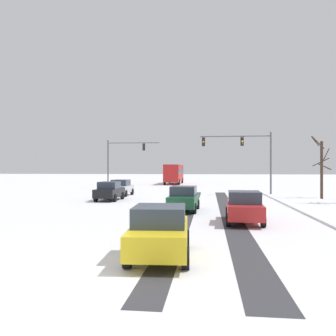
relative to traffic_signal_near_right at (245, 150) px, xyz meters
name	(u,v)px	position (x,y,z in m)	size (l,w,h in m)	color
ground_plane	(66,282)	(-7.22, -28.42, -4.70)	(300.00, 300.00, 0.00)	white
wheel_track_left_lane	(228,210)	(-2.49, -13.21, -4.69)	(1.09, 33.46, 0.01)	#38383D
wheel_track_right_lane	(189,209)	(-5.04, -13.21, -4.69)	(0.83, 33.46, 0.01)	#38383D
traffic_signal_near_right	(245,150)	(0.00, 0.00, 0.00)	(7.33, 0.40, 6.50)	#56565B
traffic_signal_far_left	(122,155)	(-15.06, 8.06, -0.22)	(6.94, 0.46, 6.50)	#56565B
car_silver_lead	(121,188)	(-12.57, -2.33, -3.88)	(1.92, 4.15, 1.62)	#B7BABF
car_black_second	(110,191)	(-12.27, -7.46, -3.88)	(1.85, 4.11, 1.62)	black
car_dark_green_third	(184,198)	(-5.37, -14.07, -3.88)	(1.97, 4.17, 1.62)	#194C2D
car_red_fourth	(244,207)	(-1.95, -18.60, -3.88)	(1.96, 4.16, 1.62)	red
car_yellow_cab_fifth	(160,231)	(-5.25, -25.85, -3.88)	(2.02, 4.19, 1.62)	yellow
bus_oncoming	(174,173)	(-9.88, 24.42, -2.71)	(2.68, 11.00, 3.38)	#B21E1E
bare_tree_sidewalk_far	(321,167)	(6.30, -4.05, -1.83)	(1.75, 1.77, 5.71)	#423023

